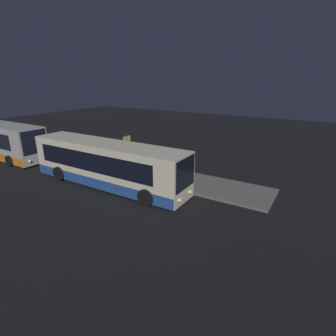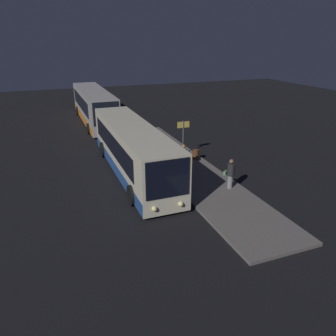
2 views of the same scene
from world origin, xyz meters
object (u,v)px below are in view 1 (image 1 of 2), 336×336
at_px(passenger_with_bags, 193,165).
at_px(suitcase, 145,171).
at_px(sign_post, 127,146).
at_px(passenger_boarding, 144,162).
at_px(trash_bin, 142,161).
at_px(passenger_waiting, 148,168).
at_px(bus_lead, 107,165).

bearing_deg(passenger_with_bags, suitcase, 89.09).
bearing_deg(sign_post, passenger_with_bags, 1.78).
bearing_deg(passenger_boarding, trash_bin, -69.78).
xyz_separation_m(passenger_waiting, suitcase, (-0.59, 0.46, -0.48)).
xyz_separation_m(bus_lead, passenger_waiting, (2.00, 2.04, -0.52)).
height_order(bus_lead, trash_bin, bus_lead).
xyz_separation_m(passenger_with_bags, suitcase, (-3.01, -1.84, -0.53)).
bearing_deg(passenger_with_bags, passenger_boarding, 77.02).
height_order(passenger_waiting, suitcase, passenger_waiting).
distance_m(passenger_with_bags, suitcase, 3.57).
distance_m(passenger_with_bags, sign_post, 6.12).
height_order(passenger_waiting, trash_bin, passenger_waiting).
height_order(passenger_boarding, sign_post, sign_post).
xyz_separation_m(passenger_with_bags, sign_post, (-6.08, -0.19, 0.70)).
xyz_separation_m(passenger_waiting, passenger_with_bags, (2.42, 2.30, 0.05)).
distance_m(bus_lead, sign_post, 4.47).
bearing_deg(passenger_with_bags, trash_bin, 54.39).
bearing_deg(sign_post, bus_lead, -68.17).
bearing_deg(suitcase, passenger_boarding, 134.30).
distance_m(passenger_boarding, passenger_waiting, 1.56).
bearing_deg(passenger_waiting, trash_bin, -67.76).
xyz_separation_m(passenger_waiting, trash_bin, (-2.54, 2.59, -0.53)).
bearing_deg(passenger_boarding, suitcase, 112.78).
relative_size(passenger_waiting, suitcase, 1.65).
bearing_deg(bus_lead, sign_post, 111.83).
bearing_deg(passenger_waiting, sign_post, -52.19).
xyz_separation_m(bus_lead, passenger_with_bags, (4.42, 4.33, -0.47)).
distance_m(bus_lead, passenger_waiting, 2.90).
relative_size(suitcase, sign_post, 0.40).
relative_size(passenger_boarding, sign_post, 0.66).
bearing_deg(passenger_with_bags, bus_lead, 102.16).
relative_size(passenger_waiting, passenger_with_bags, 0.96).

